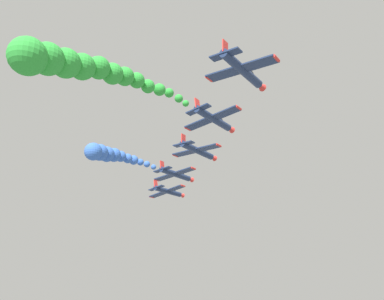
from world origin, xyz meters
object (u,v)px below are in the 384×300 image
Objects in this scene: airplane_left_inner at (176,174)px; airplane_right_inner at (198,151)px; airplane_left_outer at (214,119)px; airplane_right_outer at (243,70)px; airplane_lead at (168,191)px.

airplane_right_inner is (9.45, -5.96, 1.53)m from airplane_left_inner.
airplane_right_outer is (9.53, -8.37, 1.19)m from airplane_left_outer.
airplane_left_outer is 1.00× the size of airplane_right_outer.
airplane_lead is at bearing 140.32° from airplane_right_outer.
airplane_left_outer is at bearing -36.59° from airplane_left_inner.
airplane_left_inner is at bearing 147.77° from airplane_right_inner.
airplane_left_outer is at bearing -41.37° from airplane_right_inner.
airplane_left_inner is 1.00× the size of airplane_right_outer.
airplane_left_inner is 1.00× the size of airplane_left_outer.
airplane_lead is 33.11m from airplane_left_outer.
airplane_right_inner is (17.86, -13.96, 2.53)m from airplane_lead.
airplane_left_inner is 34.24m from airplane_right_outer.
airplane_left_outer reaches higher than airplane_lead.
airplane_left_outer reaches higher than airplane_left_inner.
airplane_left_inner is at bearing -43.58° from airplane_lead.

